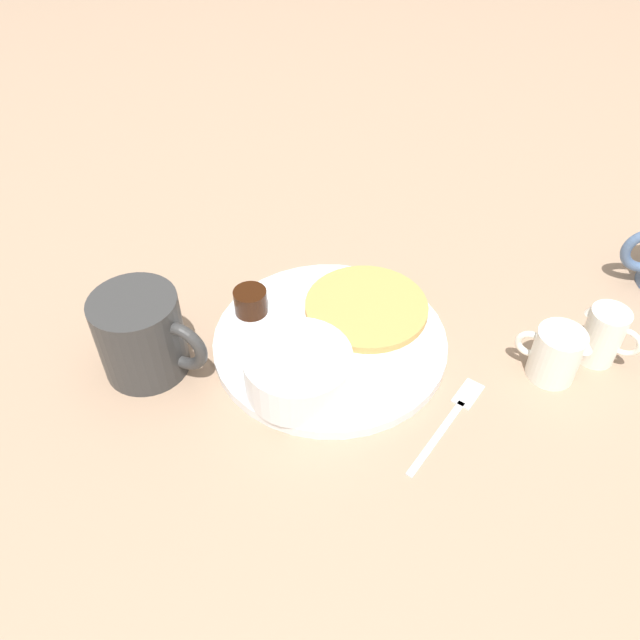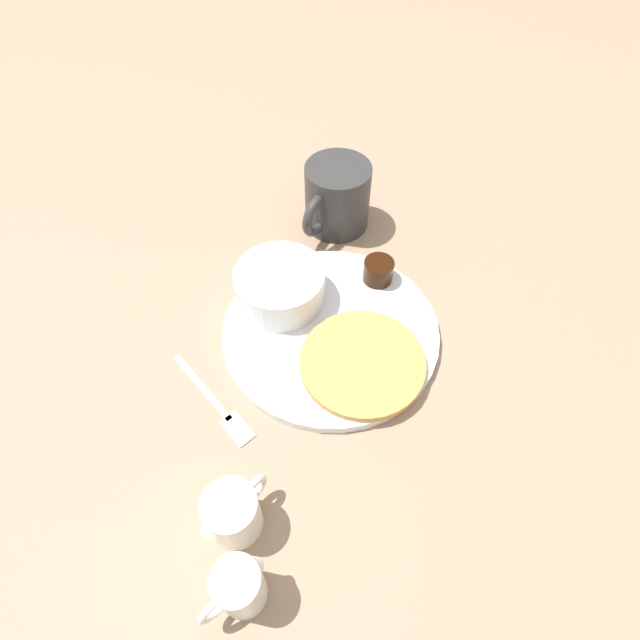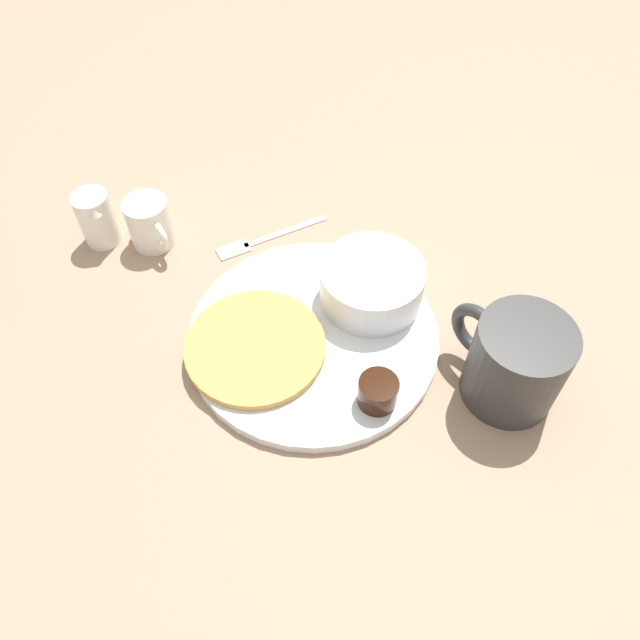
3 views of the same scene
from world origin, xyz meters
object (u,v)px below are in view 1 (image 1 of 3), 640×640
Objects in this scene: creamer_pitcher_near at (555,354)px; fork at (453,414)px; plate at (330,341)px; coffee_mug at (143,335)px; bowl at (298,369)px; creamer_pitcher_far at (604,335)px.

creamer_pitcher_near is 0.49× the size of fork.
fork is (0.00, 0.12, -0.03)m from creamer_pitcher_near.
coffee_mug is at bearing 71.40° from plate.
fork is (-0.14, -0.06, -0.00)m from plate.
bowl is 0.27m from creamer_pitcher_near.
creamer_pitcher_near is at bearing -128.39° from plate.
bowl is 1.59× the size of creamer_pitcher_far.
coffee_mug reaches higher than creamer_pitcher_far.
plate is 2.37× the size of bowl.
fork is (-0.21, -0.25, -0.04)m from coffee_mug.
bowl is 0.32m from creamer_pitcher_far.
coffee_mug is at bearing 60.58° from creamer_pitcher_near.
coffee_mug is at bearing 63.55° from creamer_pitcher_far.
creamer_pitcher_near is 0.95× the size of creamer_pitcher_far.
creamer_pitcher_near is at bearing -119.42° from coffee_mug.
coffee_mug reaches higher than creamer_pitcher_near.
bowl is 1.00× the size of coffee_mug.
fork is at bearing 87.58° from creamer_pitcher_far.
creamer_pitcher_near is (-0.15, -0.18, 0.02)m from plate.
plate is at bearing -53.38° from bowl.
plate is 0.29m from creamer_pitcher_far.
coffee_mug is 1.59× the size of creamer_pitcher_far.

